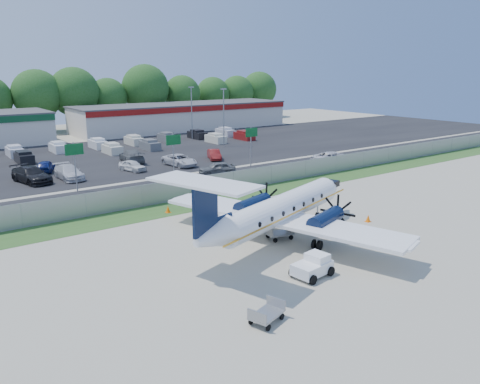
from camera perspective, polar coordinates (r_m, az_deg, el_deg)
ground at (r=34.13m, az=5.95°, el=-5.81°), size 170.00×170.00×0.00m
grass_verge at (r=43.32m, az=-4.66°, el=-1.30°), size 170.00×4.00×0.02m
access_road at (r=49.25m, az=-8.91°, el=0.53°), size 170.00×8.00×0.02m
parking_lot at (r=68.26m, az=-17.03°, el=4.00°), size 170.00×32.00×0.02m
perimeter_fence at (r=44.73m, az=-6.02°, el=0.50°), size 120.00×0.06×1.99m
building_east at (r=98.39m, az=-6.97°, el=9.17°), size 44.40×12.40×5.24m
sign_left at (r=49.21m, az=-19.52°, el=4.14°), size 1.80×0.26×5.00m
sign_mid at (r=53.29m, az=-8.12°, el=5.58°), size 1.80×0.26×5.00m
sign_right at (r=59.16m, az=1.39°, el=6.62°), size 1.80×0.26×5.00m
light_pole_ne at (r=74.64m, az=-2.00°, el=9.54°), size 0.90×0.35×9.09m
light_pole_se at (r=83.10m, az=-5.92°, el=10.00°), size 0.90×0.35×9.09m
tree_line at (r=100.73m, az=-23.50°, el=6.69°), size 112.00×6.00×14.00m
aircraft at (r=33.36m, az=4.88°, el=-2.13°), size 19.29×18.81×5.91m
pushback_tug at (r=28.44m, az=8.91°, el=-8.88°), size 2.56×1.99×1.29m
baggage_cart_near at (r=23.46m, az=3.27°, el=-14.60°), size 2.05×1.59×0.94m
baggage_cart_far at (r=34.10m, az=4.85°, el=-4.98°), size 2.05×1.43×0.99m
cone_nose at (r=39.17m, az=15.35°, el=-3.12°), size 0.41×0.41×0.59m
cone_starboard_wing at (r=40.63m, az=-8.78°, el=-2.10°), size 0.44×0.44×0.62m
road_car_mid at (r=55.02m, az=-2.80°, el=2.17°), size 4.66×3.00×1.48m
road_car_east at (r=62.06m, az=11.43°, el=3.33°), size 6.45×4.20×1.65m
parked_car_a at (r=55.78m, az=-24.00°, el=1.07°), size 3.75×6.34×1.72m
parked_car_b at (r=55.95m, az=-20.09°, el=1.49°), size 2.38×5.46×1.56m
parked_car_c at (r=58.25m, az=-12.95°, el=2.51°), size 2.56×4.13×1.31m
parked_car_d at (r=60.33m, az=-7.35°, el=3.18°), size 3.08×5.56×1.47m
parked_car_e at (r=64.27m, az=-3.16°, el=3.99°), size 3.00×4.38×1.37m
parked_car_f at (r=60.84m, az=-22.56°, el=2.26°), size 3.27×4.52×1.43m
parked_car_g at (r=63.80m, az=-13.02°, el=3.55°), size 3.34×6.17×1.70m
far_parking_rows at (r=72.95m, az=-18.34°, el=4.54°), size 56.00×10.00×1.60m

